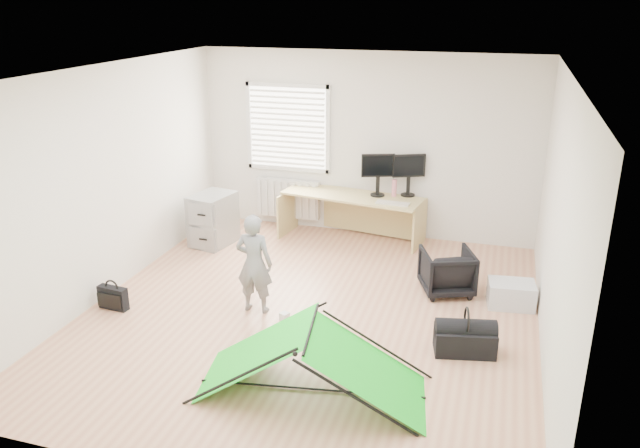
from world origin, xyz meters
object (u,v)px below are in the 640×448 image
(office_chair, at_px, (447,271))
(storage_crate, at_px, (511,294))
(person, at_px, (254,264))
(thermos, at_px, (394,188))
(desk, at_px, (352,217))
(filing_cabinet, at_px, (213,219))
(duffel_bag, at_px, (465,341))
(monitor_right, at_px, (408,181))
(kite, at_px, (311,360))
(laptop_bag, at_px, (113,298))
(monitor_left, at_px, (378,180))

(office_chair, xyz_separation_m, storage_crate, (0.76, -0.15, -0.13))
(storage_crate, bearing_deg, person, -161.14)
(office_chair, bearing_deg, thermos, -79.09)
(desk, bearing_deg, filing_cabinet, -150.23)
(filing_cabinet, xyz_separation_m, duffel_bag, (3.74, -1.98, -0.24))
(desk, distance_m, monitor_right, 0.99)
(monitor_right, distance_m, storage_crate, 2.42)
(thermos, height_order, kite, thermos)
(storage_crate, relative_size, laptop_bag, 1.45)
(filing_cabinet, distance_m, office_chair, 3.47)
(monitor_left, xyz_separation_m, person, (-0.87, -2.55, -0.34))
(monitor_left, relative_size, monitor_right, 1.01)
(monitor_right, relative_size, kite, 0.23)
(kite, bearing_deg, laptop_bag, 152.80)
(thermos, xyz_separation_m, duffel_bag, (1.26, -2.82, -0.69))
(filing_cabinet, height_order, thermos, thermos)
(thermos, height_order, duffel_bag, thermos)
(duffel_bag, bearing_deg, monitor_right, 98.42)
(duffel_bag, bearing_deg, thermos, 102.24)
(monitor_left, height_order, office_chair, monitor_left)
(kite, xyz_separation_m, duffel_bag, (1.29, 1.07, -0.19))
(filing_cabinet, height_order, person, person)
(monitor_left, bearing_deg, desk, 171.38)
(filing_cabinet, xyz_separation_m, person, (1.37, -1.74, 0.21))
(office_chair, xyz_separation_m, duffel_bag, (0.33, -1.35, -0.14))
(filing_cabinet, relative_size, kite, 0.36)
(filing_cabinet, height_order, monitor_right, monitor_right)
(monitor_right, relative_size, storage_crate, 0.90)
(desk, distance_m, storage_crate, 2.76)
(person, relative_size, laptop_bag, 3.23)
(duffel_bag, bearing_deg, laptop_bag, 170.98)
(monitor_right, bearing_deg, person, -140.54)
(filing_cabinet, relative_size, monitor_left, 1.57)
(desk, height_order, laptop_bag, desk)
(monitor_right, height_order, person, person)
(storage_crate, relative_size, duffel_bag, 0.87)
(office_chair, distance_m, duffel_bag, 1.39)
(filing_cabinet, relative_size, person, 0.64)
(thermos, distance_m, laptop_bag, 4.11)
(office_chair, bearing_deg, person, 6.96)
(filing_cabinet, bearing_deg, person, -40.37)
(thermos, bearing_deg, monitor_left, -171.40)
(monitor_left, distance_m, office_chair, 1.97)
(office_chair, relative_size, kite, 0.29)
(filing_cabinet, xyz_separation_m, monitor_right, (2.66, 0.94, 0.54))
(filing_cabinet, height_order, duffel_bag, filing_cabinet)
(thermos, bearing_deg, monitor_right, 26.38)
(monitor_right, xyz_separation_m, duffel_bag, (1.08, -2.92, -0.79))
(monitor_right, distance_m, thermos, 0.23)
(desk, distance_m, duffel_bag, 3.30)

